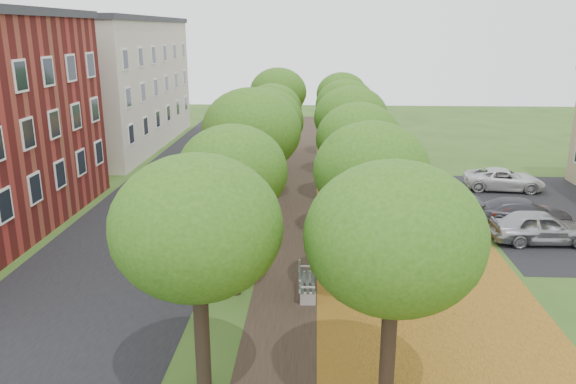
# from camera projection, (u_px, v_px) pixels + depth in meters

# --- Properties ---
(street_asphalt) EXTENTS (8.00, 70.00, 0.01)m
(street_asphalt) POSITION_uv_depth(u_px,v_px,m) (160.00, 214.00, 29.66)
(street_asphalt) COLOR black
(street_asphalt) RESTS_ON ground
(footpath) EXTENTS (3.20, 70.00, 0.01)m
(footpath) POSITION_uv_depth(u_px,v_px,m) (302.00, 216.00, 29.31)
(footpath) COLOR black
(footpath) RESTS_ON ground
(leaf_verge) EXTENTS (7.50, 70.00, 0.01)m
(leaf_verge) POSITION_uv_depth(u_px,v_px,m) (398.00, 218.00, 29.07)
(leaf_verge) COLOR #9C691C
(leaf_verge) RESTS_ON ground
(parking_lot) EXTENTS (9.00, 16.00, 0.01)m
(parking_lot) POSITION_uv_depth(u_px,v_px,m) (557.00, 214.00, 29.63)
(parking_lot) COLOR black
(parking_lot) RESTS_ON ground
(tree_row_west) EXTENTS (4.15, 34.15, 6.38)m
(tree_row_west) POSITION_uv_depth(u_px,v_px,m) (258.00, 129.00, 28.13)
(tree_row_west) COLOR black
(tree_row_west) RESTS_ON ground
(tree_row_east) EXTENTS (4.15, 34.15, 6.38)m
(tree_row_east) POSITION_uv_depth(u_px,v_px,m) (354.00, 130.00, 27.90)
(tree_row_east) COLOR black
(tree_row_east) RESTS_ON ground
(building_cream) EXTENTS (10.30, 20.30, 10.40)m
(building_cream) POSITION_uv_depth(u_px,v_px,m) (100.00, 83.00, 45.93)
(building_cream) COLOR beige
(building_cream) RESTS_ON ground
(bench) EXTENTS (0.66, 2.01, 0.94)m
(bench) POSITION_uv_depth(u_px,v_px,m) (306.00, 282.00, 20.63)
(bench) COLOR #29342E
(bench) RESTS_ON ground
(car_silver) EXTENTS (4.52, 1.92, 1.52)m
(car_silver) POSITION_uv_depth(u_px,v_px,m) (541.00, 227.00, 25.51)
(car_silver) COLOR #9D9DA1
(car_silver) RESTS_ON ground
(car_red) EXTENTS (3.84, 1.80, 1.22)m
(car_red) POSITION_uv_depth(u_px,v_px,m) (522.00, 213.00, 27.88)
(car_red) COLOR maroon
(car_red) RESTS_ON ground
(car_grey) EXTENTS (4.82, 2.24, 1.36)m
(car_grey) POSITION_uv_depth(u_px,v_px,m) (523.00, 213.00, 27.71)
(car_grey) COLOR #37373C
(car_grey) RESTS_ON ground
(car_white) EXTENTS (4.86, 2.60, 1.30)m
(car_white) POSITION_uv_depth(u_px,v_px,m) (504.00, 179.00, 34.07)
(car_white) COLOR silver
(car_white) RESTS_ON ground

